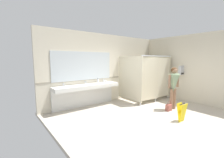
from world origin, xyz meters
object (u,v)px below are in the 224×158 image
handbag (169,107)px  soap_dispenser (98,81)px  paper_cup (106,82)px  wet_floor_sign (182,112)px  paper_towel_dispenser_upper (182,70)px  person_standing (174,83)px

handbag → soap_dispenser: (-1.54, 2.30, 0.85)m
soap_dispenser → handbag: bearing=-56.2°
soap_dispenser → paper_cup: size_ratio=1.79×
handbag → soap_dispenser: soap_dispenser is taller
soap_dispenser → paper_cup: 0.35m
handbag → wet_floor_sign: bearing=-126.4°
paper_towel_dispenser_upper → soap_dispenser: (-3.29, 1.80, -0.39)m
handbag → soap_dispenser: bearing=123.8°
paper_towel_dispenser_upper → wet_floor_sign: (-2.33, -1.28, -1.08)m
person_standing → wet_floor_sign: size_ratio=2.84×
paper_towel_dispenser_upper → handbag: size_ratio=1.11×
paper_towel_dispenser_upper → handbag: paper_towel_dispenser_upper is taller
person_standing → paper_cup: 2.58m
handbag → wet_floor_sign: (-0.57, -0.78, 0.16)m
soap_dispenser → wet_floor_sign: 3.30m
paper_towel_dispenser_upper → person_standing: paper_towel_dispenser_upper is taller
paper_towel_dispenser_upper → paper_cup: 3.45m
soap_dispenser → paper_cup: soap_dispenser is taller
person_standing → handbag: bearing=-176.0°
handbag → wet_floor_sign: size_ratio=0.66×
paper_towel_dispenser_upper → person_standing: size_ratio=0.26×
soap_dispenser → paper_towel_dispenser_upper: bearing=-28.6°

